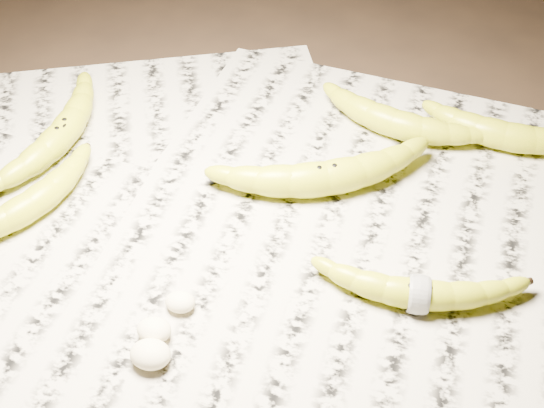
% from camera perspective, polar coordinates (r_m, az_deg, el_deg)
% --- Properties ---
extents(ground, '(3.00, 3.00, 0.00)m').
position_cam_1_polar(ground, '(0.84, -1.55, -2.09)').
color(ground, black).
rests_on(ground, ground).
extents(newspaper_patch, '(0.90, 0.70, 0.01)m').
position_cam_1_polar(newspaper_patch, '(0.84, -2.50, -1.66)').
color(newspaper_patch, '#B4AD9B').
rests_on(newspaper_patch, ground).
extents(banana_left_a, '(0.08, 0.22, 0.04)m').
position_cam_1_polar(banana_left_a, '(0.96, -15.60, 5.23)').
color(banana_left_a, gold).
rests_on(banana_left_a, newspaper_patch).
extents(banana_left_b, '(0.13, 0.18, 0.03)m').
position_cam_1_polar(banana_left_b, '(0.88, -17.75, 0.11)').
color(banana_left_b, gold).
rests_on(banana_left_b, newspaper_patch).
extents(banana_center, '(0.24, 0.15, 0.04)m').
position_cam_1_polar(banana_center, '(0.86, 4.07, 2.14)').
color(banana_center, gold).
rests_on(banana_center, newspaper_patch).
extents(banana_taped, '(0.19, 0.07, 0.03)m').
position_cam_1_polar(banana_taped, '(0.77, 11.00, -6.52)').
color(banana_taped, gold).
rests_on(banana_taped, newspaper_patch).
extents(banana_upper_a, '(0.20, 0.11, 0.04)m').
position_cam_1_polar(banana_upper_a, '(0.96, 9.27, 6.21)').
color(banana_upper_a, gold).
rests_on(banana_upper_a, newspaper_patch).
extents(banana_upper_b, '(0.19, 0.08, 0.04)m').
position_cam_1_polar(banana_upper_b, '(0.97, 17.18, 5.11)').
color(banana_upper_b, gold).
rests_on(banana_upper_b, newspaper_patch).
extents(measuring_tape, '(0.01, 0.04, 0.04)m').
position_cam_1_polar(measuring_tape, '(0.77, 11.00, -6.52)').
color(measuring_tape, white).
rests_on(measuring_tape, newspaper_patch).
extents(flesh_chunk_a, '(0.04, 0.03, 0.02)m').
position_cam_1_polar(flesh_chunk_a, '(0.72, -9.18, -10.93)').
color(flesh_chunk_a, beige).
rests_on(flesh_chunk_a, newspaper_patch).
extents(flesh_chunk_b, '(0.03, 0.03, 0.02)m').
position_cam_1_polar(flesh_chunk_b, '(0.74, -8.90, -9.17)').
color(flesh_chunk_b, beige).
rests_on(flesh_chunk_b, newspaper_patch).
extents(flesh_chunk_c, '(0.03, 0.03, 0.02)m').
position_cam_1_polar(flesh_chunk_c, '(0.76, -6.95, -7.15)').
color(flesh_chunk_c, beige).
rests_on(flesh_chunk_c, newspaper_patch).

